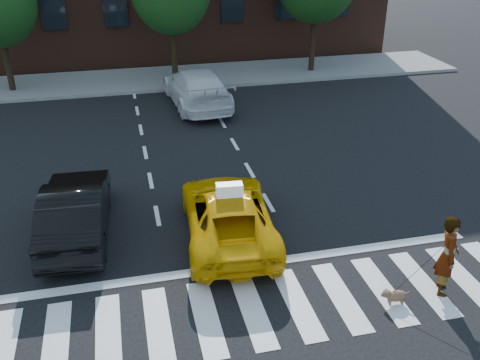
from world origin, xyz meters
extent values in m
plane|color=black|center=(0.00, 0.00, 0.00)|extent=(120.00, 120.00, 0.00)
cube|color=silver|center=(0.00, 0.00, 0.01)|extent=(13.00, 2.40, 0.01)
cube|color=silver|center=(0.00, 1.60, 0.01)|extent=(12.00, 0.30, 0.01)
cube|color=slate|center=(0.00, 17.50, 0.07)|extent=(30.00, 4.00, 0.15)
cylinder|color=black|center=(-7.00, 17.00, 1.62)|extent=(0.28, 0.28, 3.25)
cylinder|color=black|center=(0.50, 17.00, 1.77)|extent=(0.28, 0.28, 3.55)
cylinder|color=black|center=(7.50, 17.00, 1.93)|extent=(0.28, 0.28, 3.85)
imported|color=#E3A204|center=(0.10, 2.95, 0.65)|extent=(2.55, 4.85, 1.30)
imported|color=black|center=(-3.67, 3.97, 0.73)|extent=(1.75, 4.48, 1.45)
imported|color=silver|center=(0.98, 13.35, 0.78)|extent=(2.60, 5.55, 1.57)
imported|color=#999999|center=(4.24, -0.31, 0.95)|extent=(0.70, 0.82, 1.90)
ellipsoid|color=brown|center=(3.06, -0.47, 0.20)|extent=(0.48, 0.32, 0.25)
sphere|color=brown|center=(2.84, -0.43, 0.26)|extent=(0.22, 0.22, 0.19)
sphere|color=brown|center=(2.77, -0.41, 0.23)|extent=(0.10, 0.10, 0.09)
cylinder|color=brown|center=(3.27, -0.51, 0.26)|extent=(0.14, 0.06, 0.11)
sphere|color=brown|center=(2.86, -0.37, 0.32)|extent=(0.08, 0.08, 0.07)
sphere|color=brown|center=(2.83, -0.49, 0.32)|extent=(0.08, 0.08, 0.07)
cylinder|color=brown|center=(2.92, -0.50, 0.06)|extent=(0.06, 0.06, 0.12)
cylinder|color=brown|center=(2.94, -0.39, 0.06)|extent=(0.06, 0.06, 0.12)
cylinder|color=brown|center=(3.17, -0.55, 0.06)|extent=(0.06, 0.06, 0.12)
cylinder|color=brown|center=(3.20, -0.44, 0.06)|extent=(0.06, 0.06, 0.12)
cube|color=white|center=(0.10, 2.75, 1.46)|extent=(0.67, 0.33, 0.32)
camera|label=1|loc=(-2.29, -8.52, 7.62)|focal=40.00mm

